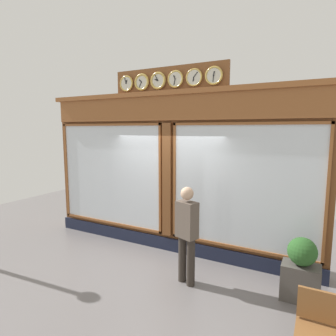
% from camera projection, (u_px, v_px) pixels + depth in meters
% --- Properties ---
extents(ground_plane, '(14.00, 14.00, 0.00)m').
position_uv_depth(ground_plane, '(71.00, 326.00, 3.87)').
color(ground_plane, slate).
extents(shop_facade, '(6.34, 0.42, 3.90)m').
position_uv_depth(shop_facade, '(171.00, 171.00, 6.19)').
color(shop_facade, brown).
rests_on(shop_facade, ground_plane).
extents(pedestrian, '(0.41, 0.33, 1.69)m').
position_uv_depth(pedestrian, '(187.00, 231.00, 4.83)').
color(pedestrian, '#312A24').
rests_on(pedestrian, ground_plane).
extents(planter_box, '(0.56, 0.36, 0.57)m').
position_uv_depth(planter_box, '(300.00, 282.00, 4.42)').
color(planter_box, '#4C4742').
rests_on(planter_box, ground_plane).
extents(planter_shrub, '(0.43, 0.43, 0.43)m').
position_uv_depth(planter_shrub, '(302.00, 252.00, 4.36)').
color(planter_shrub, '#285623').
rests_on(planter_shrub, planter_box).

